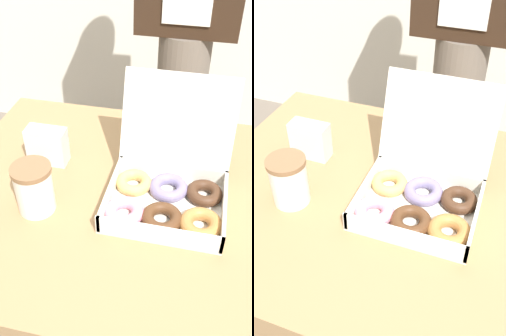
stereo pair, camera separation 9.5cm
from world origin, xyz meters
The scene contains 5 objects.
table centered at (0.00, 0.00, 0.38)m, with size 0.91×0.82×0.76m.
donut_box centered at (0.14, -0.01, 0.80)m, with size 0.31×0.32×0.28m.
coffee_cup centered at (-0.17, -0.10, 0.83)m, with size 0.10×0.10×0.13m.
napkin_holder centered at (-0.21, 0.09, 0.82)m, with size 0.11×0.05×0.11m.
person_customer centered at (0.10, 0.62, 1.05)m, with size 0.34×0.22×1.82m.
Camera 1 is at (0.20, -0.73, 1.46)m, focal length 42.00 mm.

